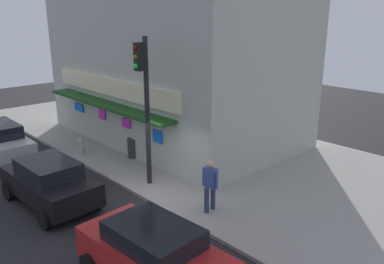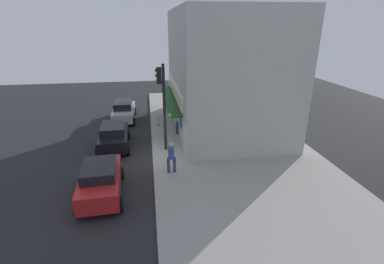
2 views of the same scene
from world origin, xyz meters
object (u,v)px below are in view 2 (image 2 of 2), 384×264
parked_car_silver (124,111)px  parked_car_black (114,136)px  trash_can (179,128)px  traffic_light (162,97)px  fire_hydrant (158,121)px  pedestrian (171,156)px  parked_car_red (100,180)px

parked_car_silver → parked_car_black: parked_car_silver is taller
trash_can → parked_car_silver: size_ratio=0.20×
traffic_light → trash_can: (-2.71, 1.29, -3.02)m
traffic_light → fire_hydrant: (-4.70, -0.23, -3.09)m
pedestrian → parked_car_red: bearing=-65.8°
trash_can → parked_car_silver: parked_car_silver is taller
traffic_light → pedestrian: bearing=3.9°
fire_hydrant → parked_car_red: 9.82m
trash_can → parked_car_red: bearing=-31.7°
fire_hydrant → pedestrian: bearing=3.2°
traffic_light → trash_can: traffic_light is taller
fire_hydrant → parked_car_red: size_ratio=0.18×
traffic_light → parked_car_red: bearing=-35.1°
pedestrian → parked_car_silver: pedestrian is taller
fire_hydrant → parked_car_black: parked_car_black is taller
parked_car_silver → traffic_light: bearing=23.4°
trash_can → parked_car_red: parked_car_red is taller
trash_can → parked_car_silver: 5.96m
fire_hydrant → parked_car_black: size_ratio=0.19×
fire_hydrant → parked_car_silver: parked_car_silver is taller
traffic_light → parked_car_red: 6.29m
pedestrian → trash_can: bearing=169.5°
parked_car_red → parked_car_black: 5.77m
traffic_light → parked_car_black: bearing=-109.2°
fire_hydrant → parked_car_silver: size_ratio=0.17×
fire_hydrant → parked_car_red: bearing=-18.0°
pedestrian → parked_car_silver: bearing=-162.2°
fire_hydrant → trash_can: size_ratio=0.86×
pedestrian → fire_hydrant: bearing=-176.8°
parked_car_black → parked_car_red: bearing=-0.2°
pedestrian → parked_car_black: 5.45m
trash_can → parked_car_silver: bearing=-134.3°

